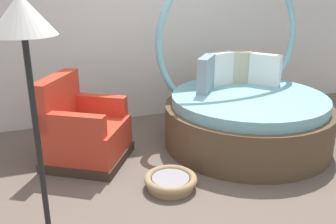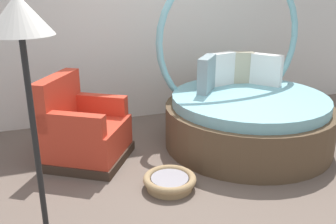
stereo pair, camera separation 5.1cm
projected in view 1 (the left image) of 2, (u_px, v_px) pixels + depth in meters
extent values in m
cube|color=#66564C|center=(199.00, 181.00, 3.74)|extent=(8.00, 8.00, 0.02)
cube|color=silver|center=(141.00, 15.00, 5.08)|extent=(8.00, 0.12, 2.87)
cylinder|color=brown|center=(247.00, 124.00, 4.49)|extent=(1.97, 1.97, 0.50)
cylinder|color=#7AB7C1|center=(249.00, 100.00, 4.39)|extent=(1.81, 1.81, 0.12)
torus|color=#7AB7C1|center=(230.00, 40.00, 4.66)|extent=(1.95, 0.08, 1.95)
cube|color=white|center=(265.00, 69.00, 4.75)|extent=(0.34, 0.38, 0.39)
cube|color=#BCB293|center=(236.00, 67.00, 4.84)|extent=(0.42, 0.20, 0.40)
cube|color=white|center=(219.00, 69.00, 4.73)|extent=(0.43, 0.22, 0.41)
cube|color=gray|center=(206.00, 74.00, 4.47)|extent=(0.36, 0.40, 0.42)
cube|color=#38281E|center=(89.00, 156.00, 4.12)|extent=(1.10, 1.10, 0.10)
cube|color=red|center=(87.00, 138.00, 4.05)|extent=(1.05, 1.05, 0.34)
cube|color=red|center=(57.00, 99.00, 3.97)|extent=(0.54, 0.73, 0.50)
cube|color=red|center=(72.00, 125.00, 3.66)|extent=(0.65, 0.46, 0.22)
cube|color=red|center=(97.00, 104.00, 4.25)|extent=(0.65, 0.46, 0.22)
cylinder|color=#9E7F56|center=(171.00, 185.00, 3.59)|extent=(0.44, 0.44, 0.06)
torus|color=#9E7F56|center=(171.00, 179.00, 3.57)|extent=(0.51, 0.51, 0.07)
cylinder|color=gray|center=(171.00, 180.00, 3.57)|extent=(0.36, 0.36, 0.05)
cylinder|color=black|center=(39.00, 153.00, 2.48)|extent=(0.04, 0.04, 1.55)
cone|color=silver|center=(22.00, 14.00, 2.18)|extent=(0.40, 0.40, 0.24)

